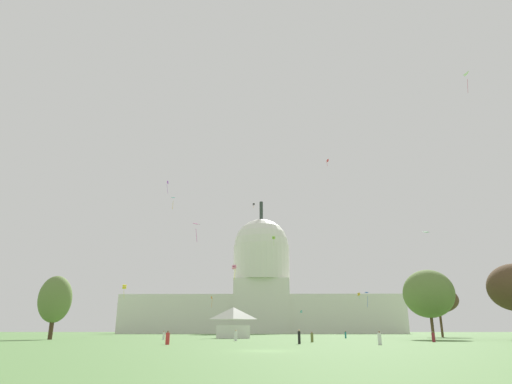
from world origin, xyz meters
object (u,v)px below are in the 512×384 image
kite_yellow_low (124,287)px  person_white_mid_right (380,339)px  kite_gold_low (359,294)px  kite_red_high (328,161)px  kite_turquoise_low (301,312)px  person_maroon_mid_left (433,337)px  kite_pink_low (234,267)px  tree_east_near (438,300)px  tree_west_near (55,299)px  kite_black_high (254,204)px  person_white_back_left (164,336)px  kite_cyan_high (173,200)px  kite_blue_low (367,296)px  event_tent (233,322)px  person_teal_lawn_far_left (346,335)px  kite_green_mid (428,233)px  person_olive_front_center (312,337)px  kite_magenta_mid (197,226)px  kite_white_high (464,78)px  tree_east_mid (429,294)px  person_black_aisle_center (299,337)px  person_white_deep_crowd (236,336)px  kite_orange_low (212,299)px  capitol_building (262,292)px  kite_violet_high (168,184)px  kite_lime_high (274,238)px

kite_yellow_low → person_white_mid_right: bearing=-63.7°
kite_gold_low → kite_red_high: 72.07m
person_white_mid_right → kite_turquoise_low: kite_turquoise_low is taller
person_maroon_mid_left → kite_yellow_low: kite_yellow_low is taller
person_white_mid_right → kite_pink_low: 56.47m
tree_east_near → kite_yellow_low: size_ratio=3.24×
tree_west_near → kite_black_high: kite_black_high is taller
person_maroon_mid_left → person_white_back_left: person_white_back_left is taller
kite_turquoise_low → kite_cyan_high: bearing=-32.5°
person_white_mid_right → kite_blue_low: bearing=139.5°
kite_yellow_low → kite_turquoise_low: bearing=41.7°
event_tent → person_teal_lawn_far_left: 23.75m
event_tent → kite_green_mid: size_ratio=4.83×
person_teal_lawn_far_left → person_maroon_mid_left: bearing=110.6°
person_maroon_mid_left → person_olive_front_center: size_ratio=1.02×
person_white_back_left → kite_turquoise_low: kite_turquoise_low is taller
kite_turquoise_low → kite_magenta_mid: kite_magenta_mid is taller
kite_white_high → kite_pink_low: size_ratio=0.93×
person_olive_front_center → tree_east_near: bearing=0.7°
kite_yellow_low → kite_magenta_mid: size_ratio=0.94×
event_tent → tree_west_near: 35.21m
kite_green_mid → kite_black_high: 88.66m
kite_pink_low → kite_gold_low: bearing=16.2°
tree_east_mid → tree_west_near: bearing=-178.4°
person_black_aisle_center → tree_east_near: bearing=-107.6°
person_maroon_mid_left → kite_green_mid: 45.22m
person_white_deep_crowd → kite_orange_low: 100.78m
tree_east_near → kite_yellow_low: 82.70m
event_tent → capitol_building: bearing=83.8°
tree_east_near → kite_violet_high: bearing=165.2°
person_white_deep_crowd → kite_white_high: (39.59, -6.50, 42.83)m
person_white_deep_crowd → tree_east_mid: bearing=129.3°
kite_green_mid → kite_cyan_high: (-63.99, 11.11, 11.93)m
tree_west_near → kite_green_mid: 82.42m
tree_east_mid → kite_violet_high: 85.04m
person_maroon_mid_left → kite_lime_high: (-20.15, 132.41, 41.71)m
kite_white_high → kite_turquoise_low: (-19.28, 128.30, -34.34)m
tree_west_near → person_white_back_left: 22.43m
kite_cyan_high → person_white_back_left: bearing=83.0°
kite_gold_low → kite_magenta_mid: 103.43m
kite_pink_low → person_black_aisle_center: bearing=-120.5°
event_tent → person_white_back_left: event_tent is taller
person_white_back_left → person_black_aisle_center: 32.28m
tree_east_mid → kite_blue_low: (1.36, 57.35, 3.86)m
tree_west_near → kite_gold_low: (78.10, 102.90, 8.68)m
kite_violet_high → kite_cyan_high: 19.78m
kite_magenta_mid → event_tent: bearing=-60.6°
person_teal_lawn_far_left → kite_black_high: size_ratio=0.74×
person_white_mid_right → kite_yellow_low: bearing=-171.0°
person_olive_front_center → kite_orange_low: 110.67m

